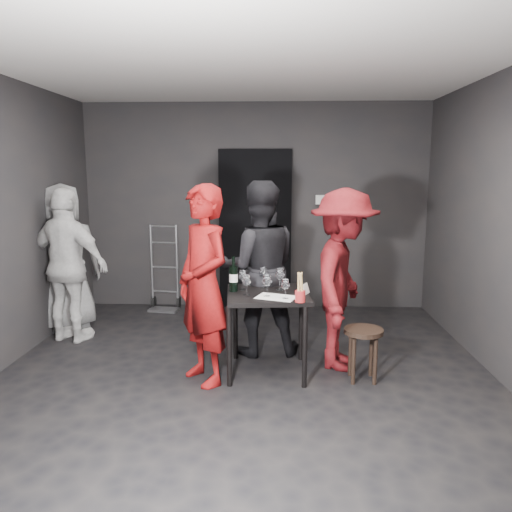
{
  "coord_description": "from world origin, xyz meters",
  "views": [
    {
      "loc": [
        0.28,
        -4.12,
        1.83
      ],
      "look_at": [
        0.1,
        0.25,
        1.08
      ],
      "focal_mm": 35.0,
      "sensor_mm": 36.0,
      "label": 1
    }
  ],
  "objects_px": {
    "bystander_cream": "(68,257)",
    "bystander_grey": "(64,248)",
    "server_red": "(203,270)",
    "hand_truck": "(165,294)",
    "wine_bottle": "(234,278)",
    "tasting_table": "(268,303)",
    "stool": "(363,339)",
    "man_maroon": "(343,269)",
    "woman_black": "(258,255)",
    "breadstick_cup": "(300,288)"
  },
  "relations": [
    {
      "from": "hand_truck",
      "to": "stool",
      "type": "distance_m",
      "value": 3.13
    },
    {
      "from": "breadstick_cup",
      "to": "man_maroon",
      "type": "bearing_deg",
      "value": 49.5
    },
    {
      "from": "hand_truck",
      "to": "woman_black",
      "type": "height_order",
      "value": "woman_black"
    },
    {
      "from": "hand_truck",
      "to": "wine_bottle",
      "type": "relative_size",
      "value": 3.51
    },
    {
      "from": "stool",
      "to": "server_red",
      "type": "height_order",
      "value": "server_red"
    },
    {
      "from": "hand_truck",
      "to": "man_maroon",
      "type": "height_order",
      "value": "man_maroon"
    },
    {
      "from": "woman_black",
      "to": "wine_bottle",
      "type": "height_order",
      "value": "woman_black"
    },
    {
      "from": "wine_bottle",
      "to": "server_red",
      "type": "bearing_deg",
      "value": -133.62
    },
    {
      "from": "hand_truck",
      "to": "wine_bottle",
      "type": "bearing_deg",
      "value": -52.51
    },
    {
      "from": "bystander_cream",
      "to": "bystander_grey",
      "type": "height_order",
      "value": "bystander_grey"
    },
    {
      "from": "tasting_table",
      "to": "server_red",
      "type": "relative_size",
      "value": 0.38
    },
    {
      "from": "tasting_table",
      "to": "wine_bottle",
      "type": "xyz_separation_m",
      "value": [
        -0.31,
        0.04,
        0.22
      ]
    },
    {
      "from": "man_maroon",
      "to": "breadstick_cup",
      "type": "xyz_separation_m",
      "value": [
        -0.42,
        -0.49,
        -0.06
      ]
    },
    {
      "from": "man_maroon",
      "to": "woman_black",
      "type": "bearing_deg",
      "value": 83.05
    },
    {
      "from": "bystander_cream",
      "to": "wine_bottle",
      "type": "xyz_separation_m",
      "value": [
        1.83,
        -0.75,
        -0.04
      ]
    },
    {
      "from": "tasting_table",
      "to": "stool",
      "type": "relative_size",
      "value": 1.6
    },
    {
      "from": "tasting_table",
      "to": "stool",
      "type": "height_order",
      "value": "tasting_table"
    },
    {
      "from": "man_maroon",
      "to": "wine_bottle",
      "type": "relative_size",
      "value": 5.83
    },
    {
      "from": "stool",
      "to": "wine_bottle",
      "type": "bearing_deg",
      "value": 170.88
    },
    {
      "from": "tasting_table",
      "to": "wine_bottle",
      "type": "bearing_deg",
      "value": 173.18
    },
    {
      "from": "man_maroon",
      "to": "bystander_cream",
      "type": "xyz_separation_m",
      "value": [
        -2.83,
        0.61,
        -0.02
      ]
    },
    {
      "from": "bystander_cream",
      "to": "wine_bottle",
      "type": "relative_size",
      "value": 5.72
    },
    {
      "from": "hand_truck",
      "to": "server_red",
      "type": "xyz_separation_m",
      "value": [
        0.86,
        -2.25,
        0.78
      ]
    },
    {
      "from": "breadstick_cup",
      "to": "server_red",
      "type": "bearing_deg",
      "value": 173.11
    },
    {
      "from": "stool",
      "to": "woman_black",
      "type": "distance_m",
      "value": 1.31
    },
    {
      "from": "hand_truck",
      "to": "bystander_cream",
      "type": "distance_m",
      "value": 1.62
    },
    {
      "from": "woman_black",
      "to": "tasting_table",
      "type": "bearing_deg",
      "value": 93.5
    },
    {
      "from": "tasting_table",
      "to": "bystander_cream",
      "type": "relative_size",
      "value": 0.41
    },
    {
      "from": "server_red",
      "to": "man_maroon",
      "type": "height_order",
      "value": "server_red"
    },
    {
      "from": "server_red",
      "to": "man_maroon",
      "type": "distance_m",
      "value": 1.3
    },
    {
      "from": "bystander_grey",
      "to": "server_red",
      "type": "bearing_deg",
      "value": 109.21
    },
    {
      "from": "hand_truck",
      "to": "wine_bottle",
      "type": "xyz_separation_m",
      "value": [
        1.09,
        -2.0,
        0.66
      ]
    },
    {
      "from": "tasting_table",
      "to": "server_red",
      "type": "bearing_deg",
      "value": -158.9
    },
    {
      "from": "woman_black",
      "to": "man_maroon",
      "type": "bearing_deg",
      "value": 149.37
    },
    {
      "from": "server_red",
      "to": "bystander_grey",
      "type": "distance_m",
      "value": 2.28
    },
    {
      "from": "man_maroon",
      "to": "bystander_cream",
      "type": "bearing_deg",
      "value": 93.72
    },
    {
      "from": "tasting_table",
      "to": "breadstick_cup",
      "type": "height_order",
      "value": "breadstick_cup"
    },
    {
      "from": "man_maroon",
      "to": "hand_truck",
      "type": "bearing_deg",
      "value": 64.23
    },
    {
      "from": "woman_black",
      "to": "breadstick_cup",
      "type": "height_order",
      "value": "woman_black"
    },
    {
      "from": "bystander_cream",
      "to": "wine_bottle",
      "type": "distance_m",
      "value": 1.98
    },
    {
      "from": "man_maroon",
      "to": "tasting_table",
      "type": "bearing_deg",
      "value": 120.19
    },
    {
      "from": "tasting_table",
      "to": "bystander_grey",
      "type": "relative_size",
      "value": 0.39
    },
    {
      "from": "stool",
      "to": "server_red",
      "type": "xyz_separation_m",
      "value": [
        -1.39,
        -0.06,
        0.62
      ]
    },
    {
      "from": "stool",
      "to": "bystander_grey",
      "type": "relative_size",
      "value": 0.25
    },
    {
      "from": "bystander_cream",
      "to": "bystander_grey",
      "type": "distance_m",
      "value": 0.45
    },
    {
      "from": "breadstick_cup",
      "to": "woman_black",
      "type": "bearing_deg",
      "value": 114.72
    },
    {
      "from": "bystander_cream",
      "to": "man_maroon",
      "type": "bearing_deg",
      "value": -174.08
    },
    {
      "from": "server_red",
      "to": "tasting_table",
      "type": "bearing_deg",
      "value": 71.97
    },
    {
      "from": "tasting_table",
      "to": "breadstick_cup",
      "type": "bearing_deg",
      "value": -48.44
    },
    {
      "from": "server_red",
      "to": "wine_bottle",
      "type": "bearing_deg",
      "value": 97.26
    }
  ]
}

